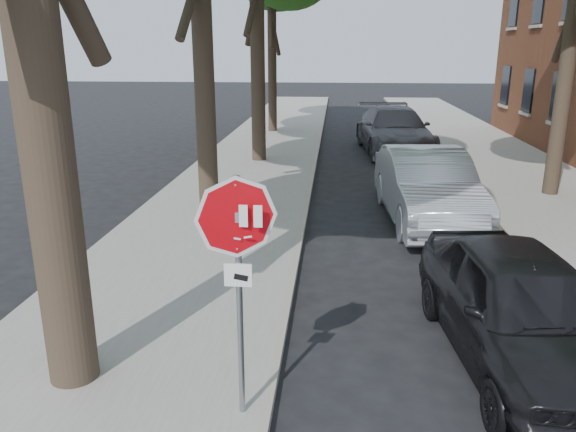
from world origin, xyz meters
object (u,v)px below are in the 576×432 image
object	(u,v)px
car_c	(394,130)
car_a	(521,308)
stop_sign	(238,253)
car_b	(427,187)

from	to	relation	value
car_c	car_a	bearing A→B (deg)	-94.53
stop_sign	car_a	distance (m)	3.83
stop_sign	car_b	world-z (taller)	stop_sign
stop_sign	car_c	xyz separation A→B (m)	(3.14, 16.42, -1.10)
car_c	car_b	bearing A→B (deg)	-95.80
stop_sign	car_c	distance (m)	16.76
car_a	car_c	bearing A→B (deg)	85.12
stop_sign	car_b	size ratio (longest dim) A/B	0.52
stop_sign	car_b	xyz separation A→B (m)	(3.04, 7.57, -1.12)
stop_sign	car_c	bearing A→B (deg)	79.16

